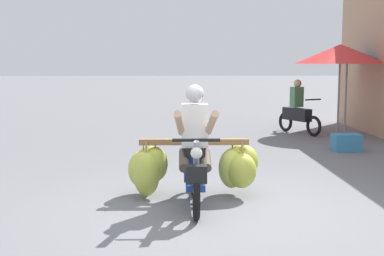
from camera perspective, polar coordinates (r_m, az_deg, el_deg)
The scene contains 6 objects.
ground_plane at distance 6.62m, azimuth 3.12°, elevation -9.20°, with size 120.00×120.00×0.00m, color slate.
motorbike_main_loaded at distance 7.17m, azimuth 0.07°, elevation -3.82°, with size 1.86×1.83×1.58m.
motorbike_distant_ahead_left at distance 13.89m, azimuth 11.38°, elevation 1.74°, with size 0.86×1.48×1.40m.
market_umbrella_near_shop at distance 13.99m, azimuth 15.78°, elevation 7.74°, with size 2.30×2.30×2.30m.
market_umbrella_further_along at distance 14.17m, azimuth 16.50°, elevation 7.68°, with size 1.85×1.85×2.24m.
produce_crate at distance 11.47m, azimuth 16.40°, elevation -1.52°, with size 0.56×0.40×0.36m, color teal.
Camera 1 is at (-0.59, -6.32, 1.88)m, focal length 49.16 mm.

